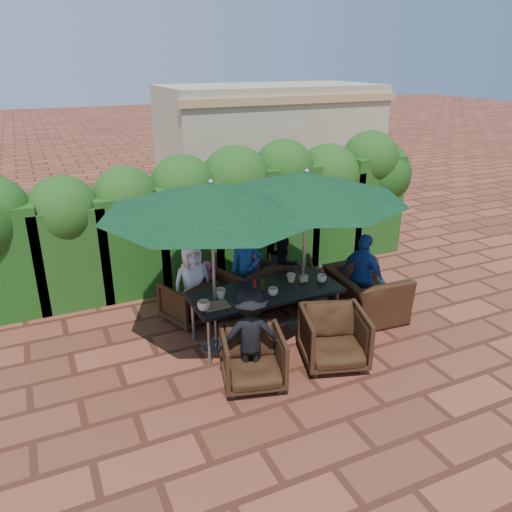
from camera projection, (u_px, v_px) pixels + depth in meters
name	position (u px, v px, depth m)	size (l,w,h in m)	color
ground	(264.00, 330.00, 7.66)	(80.00, 80.00, 0.00)	brown
dining_table	(266.00, 295.00, 7.26)	(2.21, 0.90, 0.75)	black
umbrella_left	(211.00, 198.00, 6.41)	(2.95, 2.95, 2.46)	gray
umbrella_right	(306.00, 186.00, 7.01)	(2.87, 2.87, 2.46)	gray
chair_far_left	(189.00, 298.00, 7.84)	(0.72, 0.67, 0.74)	black
chair_far_mid	(247.00, 284.00, 8.18)	(0.84, 0.79, 0.86)	black
chair_far_right	(290.00, 276.00, 8.60)	(0.74, 0.70, 0.76)	black
chair_near_left	(253.00, 356.00, 6.28)	(0.77, 0.72, 0.79)	black
chair_near_right	(334.00, 335.00, 6.69)	(0.83, 0.77, 0.85)	black
chair_end_right	(366.00, 287.00, 7.92)	(1.16, 0.76, 1.02)	black
adult_far_left	(193.00, 282.00, 7.78)	(0.63, 0.37, 1.27)	white
adult_far_mid	(246.00, 270.00, 8.03)	(0.51, 0.41, 1.41)	#1C4998
adult_far_right	(283.00, 270.00, 8.33)	(0.57, 0.35, 1.19)	black
adult_near_left	(250.00, 335.00, 6.29)	(0.82, 0.38, 1.28)	black
adult_end_right	(363.00, 277.00, 7.83)	(0.81, 0.41, 1.39)	#1C4998
child_left	(209.00, 286.00, 8.11)	(0.31, 0.25, 0.86)	#DE4E7C
child_right	(258.00, 277.00, 8.46)	(0.31, 0.25, 0.86)	#9452B2
pedestrian_a	(238.00, 200.00, 11.35)	(1.63, 0.58, 1.75)	#248634
pedestrian_b	(283.00, 195.00, 12.08)	(0.77, 0.47, 1.60)	#DE4E7C
pedestrian_c	(321.00, 188.00, 12.30)	(1.14, 0.52, 1.77)	gray
cup_a	(204.00, 306.00, 6.64)	(0.17, 0.17, 0.14)	beige
cup_b	(221.00, 294.00, 6.98)	(0.15, 0.15, 0.14)	beige
cup_c	(273.00, 292.00, 7.07)	(0.14, 0.14, 0.11)	beige
cup_d	(291.00, 278.00, 7.49)	(0.14, 0.14, 0.13)	beige
cup_e	(322.00, 278.00, 7.49)	(0.14, 0.14, 0.11)	beige
ketchup_bottle	(255.00, 285.00, 7.21)	(0.04, 0.04, 0.17)	#B20C0A
sauce_bottle	(262.00, 285.00, 7.21)	(0.04, 0.04, 0.17)	#4C230C
serving_tray	(216.00, 306.00, 6.77)	(0.35, 0.25, 0.02)	#946E48
number_block_left	(252.00, 292.00, 7.07)	(0.12, 0.06, 0.10)	tan
number_block_right	(304.00, 278.00, 7.51)	(0.12, 0.06, 0.10)	tan
hedge_wall	(210.00, 207.00, 9.11)	(9.10, 1.60, 2.53)	#123A10
building	(269.00, 143.00, 14.32)	(6.20, 3.08, 3.20)	tan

